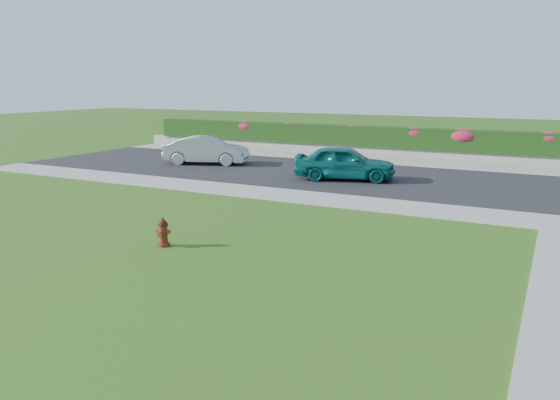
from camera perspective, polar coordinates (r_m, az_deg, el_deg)
The scene contains 15 objects.
ground at distance 11.26m, azimuth -9.01°, elevation -8.99°, with size 120.00×120.00×0.00m, color black.
street_far at distance 25.43m, azimuth 0.46°, elevation 3.07°, with size 26.00×8.00×0.04m, color black.
sidewalk_far at distance 21.70m, azimuth -7.87°, elevation 1.38°, with size 24.00×2.00×0.04m, color gray.
sidewalk_beyond at distance 28.66m, azimuth 12.21°, elevation 3.83°, with size 34.00×2.00×0.04m, color gray.
retaining_wall at distance 30.06m, azimuth 12.98°, elevation 4.71°, with size 34.00×0.40×0.60m, color gray.
hedge at distance 30.07m, azimuth 13.11°, elevation 6.34°, with size 32.00×0.90×1.10m, color black.
fire_hydrant at distance 14.02m, azimuth -12.11°, elevation -3.37°, with size 0.38×0.36×0.73m.
sedan_teal at distance 23.06m, azimuth 6.78°, elevation 3.89°, with size 1.69×4.19×1.43m, color #0B5A56.
sedan_silver at distance 27.65m, azimuth -7.71°, elevation 5.18°, with size 1.46×4.18×1.38m, color #989A9F.
flower_clump_a at distance 33.73m, azimuth -3.50°, elevation 7.72°, with size 1.32×0.85×0.66m, color #BA203E.
flower_clump_b at distance 32.31m, azimuth 1.09°, elevation 7.63°, with size 1.07×0.69×0.54m, color #BA203E.
flower_clump_c at distance 30.82m, azimuth 7.57°, elevation 7.31°, with size 1.08×0.69×0.54m, color #BA203E.
flower_clump_d at distance 29.83m, azimuth 13.98°, elevation 6.84°, with size 1.23×0.79×0.61m, color #BA203E.
flower_clump_e at distance 29.37m, azimuth 18.65°, elevation 6.35°, with size 1.57×1.01×0.79m, color #BA203E.
flower_clump_f at distance 29.05m, azimuth 26.32°, elevation 5.82°, with size 1.21×0.78×0.60m, color #BA203E.
Camera 1 is at (6.29, -8.43, 4.03)m, focal length 35.00 mm.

